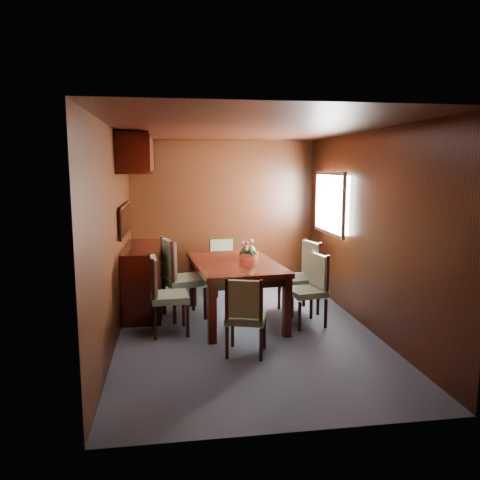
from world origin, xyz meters
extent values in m
plane|color=#343A47|center=(0.00, 0.00, 0.00)|extent=(4.50, 4.50, 0.00)
cube|color=black|center=(-1.50, 0.00, 1.20)|extent=(0.02, 4.50, 2.40)
cube|color=black|center=(1.50, 0.00, 1.20)|extent=(0.02, 4.50, 2.40)
cube|color=black|center=(0.00, 2.25, 1.20)|extent=(3.00, 0.02, 2.40)
cube|color=black|center=(0.00, -2.25, 1.20)|extent=(3.00, 0.02, 2.40)
cube|color=black|center=(0.00, 0.00, 2.40)|extent=(3.00, 4.50, 0.02)
cube|color=white|center=(1.48, 1.10, 1.45)|extent=(0.14, 1.10, 0.80)
cube|color=#B2B2B7|center=(1.41, 1.10, 1.45)|extent=(0.04, 1.20, 0.90)
cube|color=black|center=(-1.47, 1.00, 1.28)|extent=(0.03, 1.36, 0.41)
cube|color=silver|center=(-1.45, 1.00, 1.28)|extent=(0.01, 1.30, 0.35)
cube|color=black|center=(-1.30, 1.00, 2.13)|extent=(0.40, 1.40, 0.50)
cube|color=black|center=(-1.25, 1.00, 0.45)|extent=(0.48, 1.40, 0.90)
cube|color=black|center=(-0.43, -0.36, 0.35)|extent=(0.10, 0.10, 0.70)
cube|color=black|center=(0.45, -0.28, 0.35)|extent=(0.10, 0.10, 0.70)
cube|color=black|center=(-0.58, 1.13, 0.35)|extent=(0.10, 0.10, 0.70)
cube|color=black|center=(0.31, 1.21, 0.35)|extent=(0.10, 0.10, 0.70)
cube|color=black|center=(-0.06, 0.43, 0.65)|extent=(1.04, 1.59, 0.10)
cube|color=black|center=(-0.06, 0.43, 0.73)|extent=(1.17, 1.72, 0.06)
cylinder|color=black|center=(-1.10, 0.23, 0.19)|extent=(0.04, 0.04, 0.38)
cylinder|color=black|center=(-1.07, -0.16, 0.19)|extent=(0.04, 0.04, 0.38)
cylinder|color=black|center=(-0.73, 0.26, 0.19)|extent=(0.04, 0.04, 0.38)
cylinder|color=black|center=(-0.70, -0.13, 0.19)|extent=(0.04, 0.04, 0.38)
cube|color=slate|center=(-0.90, 0.05, 0.44)|extent=(0.47, 0.49, 0.08)
cylinder|color=black|center=(-1.11, 0.22, 0.69)|extent=(0.04, 0.04, 0.51)
cylinder|color=black|center=(-1.08, -0.17, 0.69)|extent=(0.04, 0.04, 0.51)
cube|color=slate|center=(-1.08, 0.03, 0.71)|extent=(0.09, 0.41, 0.43)
cylinder|color=black|center=(-0.97, 0.78, 0.21)|extent=(0.05, 0.05, 0.43)
cylinder|color=black|center=(-0.84, 0.36, 0.21)|extent=(0.05, 0.05, 0.43)
cylinder|color=black|center=(-0.58, 0.90, 0.21)|extent=(0.05, 0.05, 0.43)
cylinder|color=black|center=(-0.44, 0.49, 0.21)|extent=(0.05, 0.05, 0.43)
cube|color=slate|center=(-0.71, 0.63, 0.49)|extent=(0.61, 0.63, 0.09)
cylinder|color=black|center=(-0.98, 0.78, 0.78)|extent=(0.05, 0.05, 0.57)
cylinder|color=black|center=(-0.85, 0.36, 0.78)|extent=(0.05, 0.05, 0.57)
cube|color=slate|center=(-0.90, 0.57, 0.80)|extent=(0.20, 0.46, 0.48)
cylinder|color=black|center=(1.00, -0.06, 0.18)|extent=(0.04, 0.04, 0.37)
cylinder|color=black|center=(0.93, 0.31, 0.18)|extent=(0.04, 0.04, 0.37)
cylinder|color=black|center=(0.65, -0.13, 0.18)|extent=(0.04, 0.04, 0.37)
cylinder|color=black|center=(0.58, 0.24, 0.18)|extent=(0.04, 0.04, 0.37)
cube|color=slate|center=(0.79, 0.09, 0.42)|extent=(0.49, 0.50, 0.08)
cylinder|color=black|center=(1.01, -0.06, 0.67)|extent=(0.04, 0.04, 0.49)
cylinder|color=black|center=(0.94, 0.31, 0.67)|extent=(0.04, 0.04, 0.49)
cube|color=slate|center=(0.95, 0.12, 0.69)|extent=(0.13, 0.40, 0.41)
cylinder|color=black|center=(1.07, 0.46, 0.20)|extent=(0.04, 0.04, 0.40)
cylinder|color=black|center=(0.99, 0.85, 0.20)|extent=(0.04, 0.04, 0.40)
cylinder|color=black|center=(0.69, 0.38, 0.20)|extent=(0.04, 0.04, 0.40)
cylinder|color=black|center=(0.61, 0.78, 0.20)|extent=(0.04, 0.04, 0.40)
cube|color=slate|center=(0.84, 0.62, 0.46)|extent=(0.53, 0.54, 0.08)
cylinder|color=black|center=(1.08, 0.46, 0.72)|extent=(0.04, 0.04, 0.53)
cylinder|color=black|center=(1.00, 0.85, 0.72)|extent=(0.04, 0.04, 0.53)
cube|color=slate|center=(1.02, 0.65, 0.74)|extent=(0.14, 0.43, 0.45)
cylinder|color=black|center=(-0.32, -0.82, 0.17)|extent=(0.04, 0.04, 0.34)
cylinder|color=black|center=(0.02, -0.93, 0.17)|extent=(0.04, 0.04, 0.34)
cylinder|color=black|center=(-0.22, -0.50, 0.17)|extent=(0.04, 0.04, 0.34)
cylinder|color=black|center=(0.12, -0.61, 0.17)|extent=(0.04, 0.04, 0.34)
cube|color=slate|center=(-0.10, -0.72, 0.40)|extent=(0.50, 0.49, 0.07)
cylinder|color=black|center=(-0.32, -0.83, 0.63)|extent=(0.04, 0.04, 0.46)
cylinder|color=black|center=(0.01, -0.94, 0.63)|extent=(0.04, 0.04, 0.46)
cube|color=slate|center=(-0.15, -0.87, 0.64)|extent=(0.37, 0.16, 0.39)
cylinder|color=black|center=(0.09, 1.90, 0.17)|extent=(0.04, 0.04, 0.34)
cylinder|color=black|center=(-0.26, 1.83, 0.17)|extent=(0.04, 0.04, 0.34)
cylinder|color=black|center=(0.16, 1.57, 0.17)|extent=(0.04, 0.04, 0.34)
cylinder|color=black|center=(-0.19, 1.50, 0.17)|extent=(0.04, 0.04, 0.34)
cube|color=slate|center=(-0.05, 1.70, 0.40)|extent=(0.48, 0.46, 0.07)
cylinder|color=black|center=(0.09, 1.91, 0.63)|extent=(0.04, 0.04, 0.46)
cylinder|color=black|center=(-0.26, 1.84, 0.63)|extent=(0.04, 0.04, 0.46)
cube|color=slate|center=(-0.08, 1.86, 0.65)|extent=(0.37, 0.13, 0.39)
cylinder|color=#BB5A39|center=(0.15, 0.60, 0.80)|extent=(0.25, 0.25, 0.08)
sphere|color=#214115|center=(0.15, 0.60, 0.86)|extent=(0.19, 0.19, 0.19)
camera|label=1|loc=(-0.87, -5.39, 1.96)|focal=35.00mm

